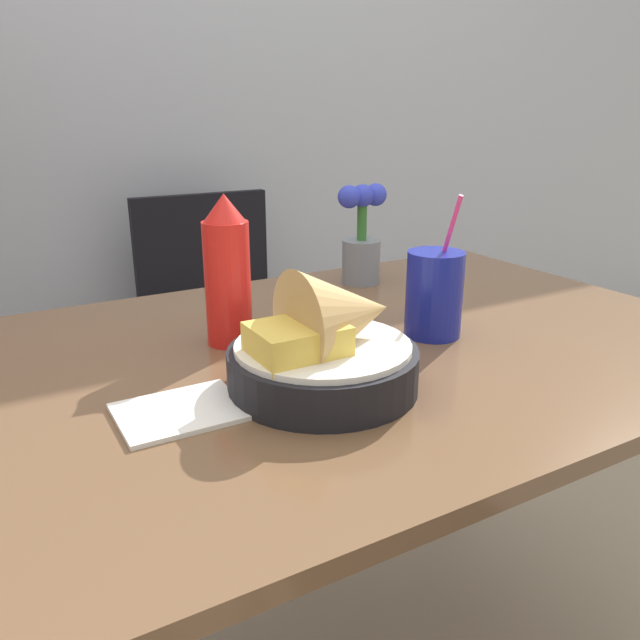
% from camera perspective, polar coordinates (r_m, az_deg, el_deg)
% --- Properties ---
extents(wall_window, '(7.00, 0.06, 2.60)m').
position_cam_1_polar(wall_window, '(2.00, -17.82, 23.36)').
color(wall_window, '#9EA8B7').
rests_on(wall_window, ground_plane).
extents(dining_table, '(1.29, 0.82, 0.77)m').
position_cam_1_polar(dining_table, '(1.00, 1.24, -7.58)').
color(dining_table, brown).
rests_on(dining_table, ground_plane).
extents(chair_far_window, '(0.40, 0.40, 0.88)m').
position_cam_1_polar(chair_far_window, '(1.85, -9.40, -0.27)').
color(chair_far_window, black).
rests_on(chair_far_window, ground_plane).
extents(food_basket, '(0.25, 0.25, 0.16)m').
position_cam_1_polar(food_basket, '(0.80, 0.83, -2.35)').
color(food_basket, black).
rests_on(food_basket, dining_table).
extents(ketchup_bottle, '(0.07, 0.07, 0.23)m').
position_cam_1_polar(ketchup_bottle, '(0.95, -8.48, 4.28)').
color(ketchup_bottle, red).
rests_on(ketchup_bottle, dining_table).
extents(drink_cup, '(0.09, 0.09, 0.23)m').
position_cam_1_polar(drink_cup, '(1.00, 10.38, 2.12)').
color(drink_cup, '#192399').
rests_on(drink_cup, dining_table).
extents(flower_vase, '(0.11, 0.08, 0.20)m').
position_cam_1_polar(flower_vase, '(1.29, 3.82, 7.40)').
color(flower_vase, gray).
rests_on(flower_vase, dining_table).
extents(napkin, '(0.15, 0.12, 0.01)m').
position_cam_1_polar(napkin, '(0.77, -12.65, -8.15)').
color(napkin, white).
rests_on(napkin, dining_table).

